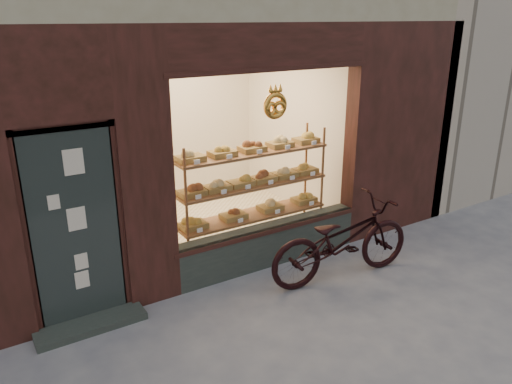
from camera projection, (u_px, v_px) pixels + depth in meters
ground at (352, 360)px, 4.86m from camera, size 90.00×90.00×0.00m
display_shelf at (252, 192)px, 6.82m from camera, size 2.20×0.45×1.70m
bicycle at (342, 240)px, 6.23m from camera, size 2.05×0.92×1.04m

